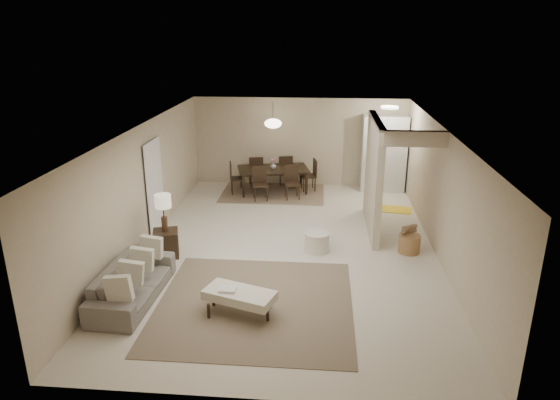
# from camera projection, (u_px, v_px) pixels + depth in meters

# --- Properties ---
(floor) EXTENTS (9.00, 9.00, 0.00)m
(floor) POSITION_uv_depth(u_px,v_px,m) (288.00, 248.00, 10.38)
(floor) COLOR beige
(floor) RESTS_ON ground
(ceiling) EXTENTS (9.00, 9.00, 0.00)m
(ceiling) POSITION_uv_depth(u_px,v_px,m) (289.00, 129.00, 9.56)
(ceiling) COLOR white
(ceiling) RESTS_ON back_wall
(back_wall) EXTENTS (6.00, 0.00, 6.00)m
(back_wall) POSITION_uv_depth(u_px,v_px,m) (299.00, 142.00, 14.21)
(back_wall) COLOR #BEAC90
(back_wall) RESTS_ON floor
(left_wall) EXTENTS (0.00, 9.00, 9.00)m
(left_wall) POSITION_uv_depth(u_px,v_px,m) (142.00, 187.00, 10.21)
(left_wall) COLOR #BEAC90
(left_wall) RESTS_ON floor
(right_wall) EXTENTS (0.00, 9.00, 9.00)m
(right_wall) POSITION_uv_depth(u_px,v_px,m) (442.00, 195.00, 9.73)
(right_wall) COLOR #BEAC90
(right_wall) RESTS_ON floor
(partition) EXTENTS (0.15, 2.50, 2.50)m
(partition) POSITION_uv_depth(u_px,v_px,m) (374.00, 175.00, 11.00)
(partition) COLOR #BEAC90
(partition) RESTS_ON floor
(doorway) EXTENTS (0.04, 0.90, 2.04)m
(doorway) POSITION_uv_depth(u_px,v_px,m) (154.00, 189.00, 10.85)
(doorway) COLOR black
(doorway) RESTS_ON floor
(pantry_cabinet) EXTENTS (1.20, 0.55, 2.10)m
(pantry_cabinet) POSITION_uv_depth(u_px,v_px,m) (384.00, 154.00, 13.75)
(pantry_cabinet) COLOR silver
(pantry_cabinet) RESTS_ON floor
(flush_light) EXTENTS (0.44, 0.44, 0.05)m
(flush_light) POSITION_uv_depth(u_px,v_px,m) (390.00, 107.00, 12.40)
(flush_light) COLOR white
(flush_light) RESTS_ON ceiling
(living_rug) EXTENTS (3.20, 3.20, 0.01)m
(living_rug) POSITION_uv_depth(u_px,v_px,m) (255.00, 304.00, 8.26)
(living_rug) COLOR brown
(living_rug) RESTS_ON floor
(sofa) EXTENTS (2.09, 0.88, 0.60)m
(sofa) POSITION_uv_depth(u_px,v_px,m) (132.00, 283.00, 8.33)
(sofa) COLOR slate
(sofa) RESTS_ON floor
(ottoman_bench) EXTENTS (1.23, 0.85, 0.40)m
(ottoman_bench) POSITION_uv_depth(u_px,v_px,m) (240.00, 296.00, 7.89)
(ottoman_bench) COLOR beige
(ottoman_bench) RESTS_ON living_rug
(side_table) EXTENTS (0.59, 0.59, 0.53)m
(side_table) POSITION_uv_depth(u_px,v_px,m) (166.00, 243.00, 9.94)
(side_table) COLOR black
(side_table) RESTS_ON floor
(table_lamp) EXTENTS (0.32, 0.32, 0.76)m
(table_lamp) POSITION_uv_depth(u_px,v_px,m) (163.00, 204.00, 9.67)
(table_lamp) COLOR #4E3421
(table_lamp) RESTS_ON side_table
(round_pouf) EXTENTS (0.51, 0.51, 0.40)m
(round_pouf) POSITION_uv_depth(u_px,v_px,m) (317.00, 242.00, 10.17)
(round_pouf) COLOR beige
(round_pouf) RESTS_ON floor
(wicker_basket) EXTENTS (0.51, 0.51, 0.37)m
(wicker_basket) POSITION_uv_depth(u_px,v_px,m) (409.00, 244.00, 10.12)
(wicker_basket) COLOR brown
(wicker_basket) RESTS_ON floor
(dining_rug) EXTENTS (2.80, 2.10, 0.01)m
(dining_rug) POSITION_uv_depth(u_px,v_px,m) (273.00, 192.00, 13.91)
(dining_rug) COLOR #7C664D
(dining_rug) RESTS_ON floor
(dining_table) EXTENTS (2.10, 1.47, 0.67)m
(dining_table) POSITION_uv_depth(u_px,v_px,m) (273.00, 180.00, 13.81)
(dining_table) COLOR black
(dining_table) RESTS_ON dining_rug
(dining_chairs) EXTENTS (2.40, 1.95, 0.89)m
(dining_chairs) POSITION_uv_depth(u_px,v_px,m) (273.00, 177.00, 13.77)
(dining_chairs) COLOR black
(dining_chairs) RESTS_ON dining_rug
(vase) EXTENTS (0.19, 0.19, 0.17)m
(vase) POSITION_uv_depth(u_px,v_px,m) (273.00, 166.00, 13.67)
(vase) COLOR silver
(vase) RESTS_ON dining_table
(yellow_mat) EXTENTS (0.98, 0.70, 0.01)m
(yellow_mat) POSITION_uv_depth(u_px,v_px,m) (393.00, 209.00, 12.56)
(yellow_mat) COLOR yellow
(yellow_mat) RESTS_ON floor
(pendant_light) EXTENTS (0.46, 0.46, 0.71)m
(pendant_light) POSITION_uv_depth(u_px,v_px,m) (273.00, 123.00, 13.29)
(pendant_light) COLOR #4E3421
(pendant_light) RESTS_ON ceiling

